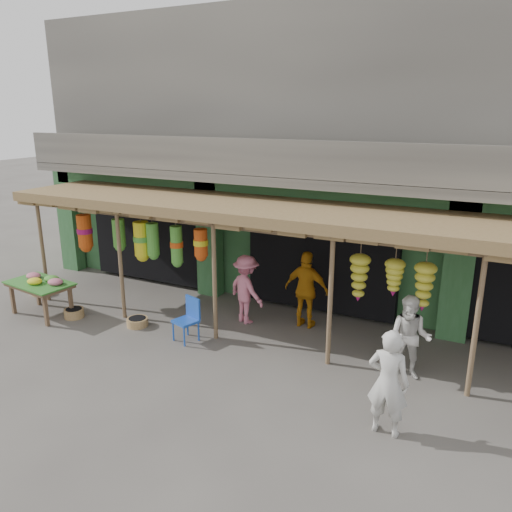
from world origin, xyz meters
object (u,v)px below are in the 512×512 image
at_px(person_vendor, 307,290).
at_px(person_shopper, 246,289).
at_px(blue_chair, 189,317).
at_px(person_right, 410,338).
at_px(person_front, 388,383).
at_px(flower_table, 41,284).

relative_size(person_vendor, person_shopper, 1.10).
distance_m(blue_chair, person_right, 4.46).
bearing_deg(blue_chair, person_right, 24.44).
height_order(person_front, person_vendor, person_vendor).
height_order(person_right, person_vendor, person_vendor).
bearing_deg(person_shopper, person_vendor, -139.99).
bearing_deg(person_right, person_front, -89.05).
bearing_deg(blue_chair, person_front, 1.31).
height_order(person_front, person_right, person_front).
bearing_deg(flower_table, person_shopper, 29.05).
bearing_deg(person_right, person_vendor, 153.86).
distance_m(flower_table, person_front, 8.32).
height_order(blue_chair, person_vendor, person_vendor).
height_order(person_vendor, person_shopper, person_vendor).
bearing_deg(flower_table, person_vendor, 27.83).
xyz_separation_m(flower_table, person_right, (8.27, 0.91, 0.01)).
distance_m(flower_table, person_shopper, 4.84).
bearing_deg(person_right, person_shopper, 167.77).
xyz_separation_m(person_right, person_shopper, (-3.76, 0.87, 0.01)).
xyz_separation_m(person_front, person_shopper, (-3.77, 2.70, -0.05)).
bearing_deg(flower_table, person_right, 13.77).
xyz_separation_m(person_right, person_vendor, (-2.45, 1.25, 0.09)).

